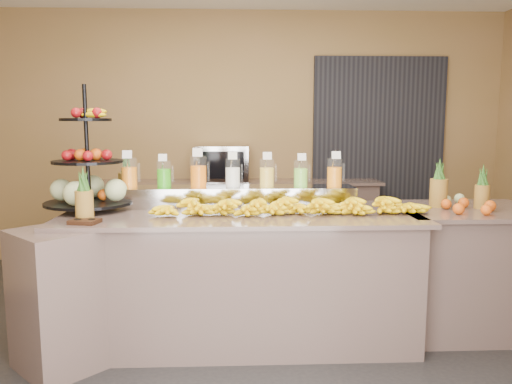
{
  "coord_description": "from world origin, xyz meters",
  "views": [
    {
      "loc": [
        -0.03,
        -3.2,
        1.56
      ],
      "look_at": [
        0.11,
        0.3,
        1.08
      ],
      "focal_mm": 35.0,
      "sensor_mm": 36.0,
      "label": 1
    }
  ],
  "objects": [
    {
      "name": "ground",
      "position": [
        0.0,
        0.0,
        0.0
      ],
      "size": [
        6.0,
        6.0,
        0.0
      ],
      "primitive_type": "plane",
      "color": "black",
      "rests_on": "ground"
    },
    {
      "name": "room_envelope",
      "position": [
        0.19,
        0.79,
        1.88
      ],
      "size": [
        6.04,
        5.02,
        2.82
      ],
      "color": "olive",
      "rests_on": "ground"
    },
    {
      "name": "buffet_counter",
      "position": [
        -0.12,
        0.26,
        0.47
      ],
      "size": [
        2.75,
        1.25,
        0.93
      ],
      "color": "gray",
      "rests_on": "ground"
    },
    {
      "name": "right_counter",
      "position": [
        1.7,
        0.4,
        0.47
      ],
      "size": [
        1.08,
        0.88,
        0.93
      ],
      "color": "gray",
      "rests_on": "ground"
    },
    {
      "name": "back_ledge",
      "position": [
        0.0,
        2.25,
        0.47
      ],
      "size": [
        3.1,
        0.55,
        0.93
      ],
      "color": "gray",
      "rests_on": "ground"
    },
    {
      "name": "pitcher_tray",
      "position": [
        -0.06,
        0.58,
        1.01
      ],
      "size": [
        1.85,
        0.3,
        0.15
      ],
      "primitive_type": "cube",
      "color": "gray",
      "rests_on": "buffet_counter"
    },
    {
      "name": "juice_pitcher_orange_a",
      "position": [
        -0.84,
        0.58,
        1.18
      ],
      "size": [
        0.12,
        0.12,
        0.29
      ],
      "color": "silver",
      "rests_on": "pitcher_tray"
    },
    {
      "name": "juice_pitcher_green",
      "position": [
        -0.58,
        0.58,
        1.17
      ],
      "size": [
        0.11,
        0.11,
        0.26
      ],
      "color": "silver",
      "rests_on": "pitcher_tray"
    },
    {
      "name": "juice_pitcher_orange_b",
      "position": [
        -0.32,
        0.58,
        1.18
      ],
      "size": [
        0.13,
        0.13,
        0.31
      ],
      "color": "silver",
      "rests_on": "pitcher_tray"
    },
    {
      "name": "juice_pitcher_milk",
      "position": [
        -0.06,
        0.58,
        1.17
      ],
      "size": [
        0.12,
        0.12,
        0.28
      ],
      "color": "silver",
      "rests_on": "pitcher_tray"
    },
    {
      "name": "juice_pitcher_lemon",
      "position": [
        0.2,
        0.58,
        1.17
      ],
      "size": [
        0.11,
        0.12,
        0.28
      ],
      "color": "silver",
      "rests_on": "pitcher_tray"
    },
    {
      "name": "juice_pitcher_lime",
      "position": [
        0.46,
        0.58,
        1.17
      ],
      "size": [
        0.11,
        0.11,
        0.27
      ],
      "color": "silver",
      "rests_on": "pitcher_tray"
    },
    {
      "name": "juice_pitcher_orange_c",
      "position": [
        0.72,
        0.58,
        1.17
      ],
      "size": [
        0.12,
        0.12,
        0.28
      ],
      "color": "silver",
      "rests_on": "pitcher_tray"
    },
    {
      "name": "banana_heap",
      "position": [
        0.34,
        0.25,
        1.0
      ],
      "size": [
        1.87,
        0.17,
        0.16
      ],
      "color": "yellow",
      "rests_on": "buffet_counter"
    },
    {
      "name": "fruit_stand",
      "position": [
        -1.07,
        0.47,
        1.16
      ],
      "size": [
        0.69,
        0.69,
        0.91
      ],
      "rotation": [
        0.0,
        0.0,
        -0.07
      ],
      "color": "black",
      "rests_on": "buffet_counter"
    },
    {
      "name": "condiment_caddy",
      "position": [
        -0.99,
        -0.06,
        0.94
      ],
      "size": [
        0.2,
        0.17,
        0.03
      ],
      "primitive_type": "cube",
      "rotation": [
        0.0,
        0.0,
        -0.23
      ],
      "color": "black",
      "rests_on": "buffet_counter"
    },
    {
      "name": "pineapple_left_a",
      "position": [
        -1.02,
        0.04,
        1.06
      ],
      "size": [
        0.12,
        0.12,
        0.36
      ],
      "rotation": [
        0.0,
        0.0,
        -0.42
      ],
      "color": "brown",
      "rests_on": "buffet_counter"
    },
    {
      "name": "pineapple_left_b",
      "position": [
        -0.89,
        0.72,
        1.08
      ],
      "size": [
        0.13,
        0.13,
        0.41
      ],
      "rotation": [
        0.0,
        0.0,
        0.23
      ],
      "color": "brown",
      "rests_on": "buffet_counter"
    },
    {
      "name": "right_fruit_pile",
      "position": [
        1.63,
        0.34,
        1.0
      ],
      "size": [
        0.4,
        0.38,
        0.21
      ],
      "color": "brown",
      "rests_on": "right_counter"
    },
    {
      "name": "oven_warmer",
      "position": [
        -0.18,
        2.25,
        1.12
      ],
      "size": [
        0.59,
        0.43,
        0.39
      ],
      "primitive_type": "cube",
      "rotation": [
        0.0,
        0.0,
        -0.04
      ],
      "color": "gray",
      "rests_on": "back_ledge"
    }
  ]
}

